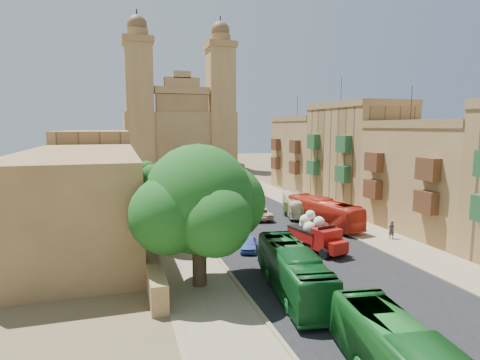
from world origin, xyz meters
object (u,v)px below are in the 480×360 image
street_tree_a (175,211)px  red_truck (317,234)px  street_tree_b (161,193)px  bus_cream_east (295,204)px  church (179,131)px  car_dkblue (177,185)px  olive_pickup (300,212)px  car_cream (261,213)px  bus_green_north (293,271)px  pedestrian_a (391,230)px  car_blue_a (249,244)px  pedestrian_c (336,219)px  car_white_a (202,199)px  car_blue_b (195,179)px  bus_red_east (323,212)px  car_white_b (234,189)px  street_tree_d (147,170)px  street_tree_c (152,177)px  ficus_tree (200,203)px

street_tree_a → red_truck: street_tree_a is taller
street_tree_b → bus_cream_east: 16.10m
church → car_dkblue: size_ratio=7.67×
olive_pickup → street_tree_a: bearing=-152.5°
red_truck → car_cream: bearing=92.6°
bus_green_north → street_tree_b: bearing=112.7°
street_tree_b → olive_pickup: (15.45, -3.96, -2.36)m
red_truck → bus_cream_east: red_truck is taller
pedestrian_a → car_cream: bearing=-47.0°
church → bus_cream_east: bearing=-84.0°
church → car_blue_a: (-3.96, -68.32, -8.93)m
red_truck → pedestrian_c: bearing=49.0°
bus_cream_east → car_white_a: size_ratio=2.63×
bus_cream_east → car_blue_b: (-6.41, 31.78, -0.65)m
red_truck → bus_red_east: bearing=58.0°
street_tree_b → car_blue_a: bearing=-66.2°
car_blue_a → car_blue_b: (3.46, 43.98, -0.00)m
pedestrian_c → car_white_b: bearing=-167.0°
street_tree_b → car_dkblue: (5.00, 22.97, -2.50)m
car_blue_b → car_blue_a: bearing=-69.7°
car_white_a → car_dkblue: bearing=99.9°
street_tree_d → pedestrian_a: size_ratio=2.84×
bus_green_north → street_tree_d: bearing=105.3°
street_tree_b → street_tree_c: street_tree_c is taller
ficus_tree → street_tree_a: ficus_tree is taller
olive_pickup → pedestrian_a: pedestrian_a is taller
street_tree_c → pedestrian_c: (17.60, -20.54, -2.71)m
street_tree_d → ficus_tree: bearing=-89.2°
car_dkblue → street_tree_d: bearing=146.5°
ficus_tree → street_tree_a: size_ratio=1.83×
car_blue_a → car_cream: (5.04, 11.00, 0.09)m
car_white_a → street_tree_a: bearing=-103.4°
car_cream → car_white_b: car_white_b is taller
street_tree_b → street_tree_d: size_ratio=0.97×
church → street_tree_b: bearing=-100.4°
car_dkblue → car_white_a: bearing=-106.0°
street_tree_a → street_tree_c: size_ratio=0.97×
car_blue_b → bus_green_north: bearing=-68.9°
street_tree_b → bus_red_east: size_ratio=0.45×
car_blue_a → car_white_a: size_ratio=1.02×
pedestrian_a → bus_cream_east: bearing=-66.7°
car_white_a → pedestrian_a: size_ratio=1.96×
car_white_a → pedestrian_c: bearing=-52.9°
red_truck → car_blue_a: size_ratio=1.76×
street_tree_c → pedestrian_c: bearing=-49.4°
red_truck → bus_green_north: bearing=-126.6°
olive_pickup → pedestrian_a: (4.79, -10.19, 0.03)m
bus_red_east → bus_green_north: bearing=45.8°
ficus_tree → car_white_b: bearing=70.6°
ficus_tree → car_white_a: (5.89, 28.55, -5.09)m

